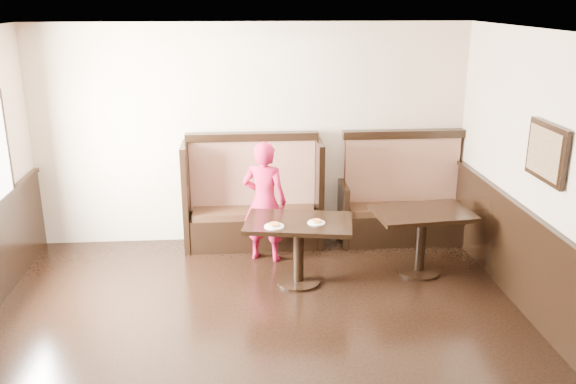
{
  "coord_description": "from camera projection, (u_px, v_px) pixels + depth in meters",
  "views": [
    {
      "loc": [
        -0.13,
        -4.12,
        3.1
      ],
      "look_at": [
        0.37,
        2.35,
        1.0
      ],
      "focal_mm": 38.0,
      "sensor_mm": 36.0,
      "label": 1
    }
  ],
  "objects": [
    {
      "name": "room_shell",
      "position": [
        225.0,
        312.0,
        4.91
      ],
      "size": [
        7.0,
        7.0,
        7.0
      ],
      "color": "#C8B091",
      "rests_on": "ground"
    },
    {
      "name": "booth_main",
      "position": [
        253.0,
        205.0,
        7.83
      ],
      "size": [
        1.75,
        0.72,
        1.45
      ],
      "color": "black",
      "rests_on": "ground"
    },
    {
      "name": "booth_neighbor",
      "position": [
        402.0,
        205.0,
        7.99
      ],
      "size": [
        1.65,
        0.72,
        1.45
      ],
      "color": "black",
      "rests_on": "ground"
    },
    {
      "name": "table_main",
      "position": [
        299.0,
        236.0,
        6.73
      ],
      "size": [
        1.27,
        0.91,
        0.74
      ],
      "rotation": [
        0.0,
        0.0,
        -0.17
      ],
      "color": "black",
      "rests_on": "ground"
    },
    {
      "name": "table_neighbor",
      "position": [
        422.0,
        227.0,
        6.99
      ],
      "size": [
        1.16,
        0.83,
        0.76
      ],
      "rotation": [
        0.0,
        0.0,
        0.11
      ],
      "color": "black",
      "rests_on": "ground"
    },
    {
      "name": "child",
      "position": [
        265.0,
        202.0,
        7.3
      ],
      "size": [
        0.63,
        0.51,
        1.48
      ],
      "primitive_type": "imported",
      "rotation": [
        0.0,
        0.0,
        2.81
      ],
      "color": "#A41133",
      "rests_on": "ground"
    },
    {
      "name": "pizza_plate_left",
      "position": [
        274.0,
        226.0,
        6.5
      ],
      "size": [
        0.22,
        0.22,
        0.04
      ],
      "color": "white",
      "rests_on": "table_main"
    },
    {
      "name": "pizza_plate_right",
      "position": [
        316.0,
        222.0,
        6.61
      ],
      "size": [
        0.19,
        0.19,
        0.04
      ],
      "color": "white",
      "rests_on": "table_main"
    }
  ]
}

